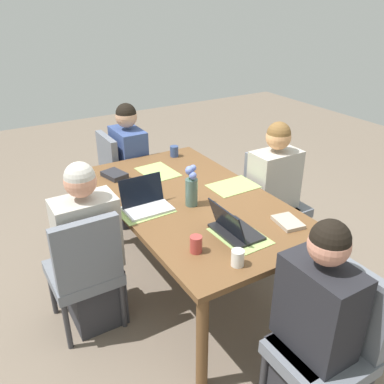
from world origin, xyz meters
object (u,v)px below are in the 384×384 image
at_px(coffee_mug_near_left, 174,151).
at_px(person_far_left_far, 90,255).
at_px(dining_table, 192,207).
at_px(book_blue_cover, 114,175).
at_px(laptop_head_left_left_mid, 233,228).
at_px(coffee_mug_near_right, 238,258).
at_px(coffee_mug_centre_left, 127,191).
at_px(book_red_cover, 288,222).
at_px(coffee_mug_centre_right, 196,244).
at_px(chair_head_right_right_near, 121,173).
at_px(person_head_left_left_mid, 313,333).
at_px(chair_far_left_far, 85,267).
at_px(flower_vase, 191,186).
at_px(person_head_right_right_near, 130,171).
at_px(laptop_far_left_far, 146,203).
at_px(chair_head_left_left_mid, 332,339).
at_px(person_near_left_near, 272,199).
at_px(chair_near_left_near, 272,196).

bearing_deg(coffee_mug_near_left, person_far_left_far, 126.39).
xyz_separation_m(dining_table, book_blue_cover, (0.65, 0.35, 0.09)).
height_order(laptop_head_left_left_mid, coffee_mug_near_right, laptop_head_left_left_mid).
distance_m(coffee_mug_centre_left, book_red_cover, 1.17).
bearing_deg(coffee_mug_near_right, coffee_mug_centre_right, 29.70).
height_order(dining_table, chair_head_right_right_near, chair_head_right_right_near).
bearing_deg(person_far_left_far, coffee_mug_centre_left, -55.59).
distance_m(dining_table, coffee_mug_centre_left, 0.49).
bearing_deg(person_far_left_far, person_head_left_left_mid, -148.75).
distance_m(chair_far_left_far, coffee_mug_centre_right, 0.80).
bearing_deg(person_head_left_left_mid, person_far_left_far, 31.25).
relative_size(chair_head_right_right_near, coffee_mug_near_right, 9.53).
height_order(chair_head_right_right_near, flower_vase, flower_vase).
bearing_deg(person_head_right_right_near, laptop_head_left_left_mid, 178.92).
bearing_deg(person_far_left_far, dining_table, -90.22).
relative_size(person_head_right_right_near, book_blue_cover, 5.97).
distance_m(chair_far_left_far, laptop_far_left_far, 0.58).
bearing_deg(chair_far_left_far, person_head_right_right_near, -34.28).
bearing_deg(chair_head_left_left_mid, laptop_far_left_far, 16.83).
bearing_deg(chair_head_right_right_near, person_head_right_right_near, -128.76).
relative_size(dining_table, coffee_mug_centre_left, 22.97).
distance_m(chair_far_left_far, person_far_left_far, 0.10).
bearing_deg(coffee_mug_near_right, person_near_left_near, -50.18).
distance_m(coffee_mug_near_left, coffee_mug_centre_right, 1.53).
bearing_deg(person_near_left_near, book_blue_cover, 61.10).
xyz_separation_m(chair_near_left_near, person_far_left_far, (-0.09, 1.65, 0.03)).
bearing_deg(chair_near_left_near, coffee_mug_centre_left, 81.65).
xyz_separation_m(person_far_left_far, laptop_head_left_left_mid, (-0.56, -0.76, 0.27)).
distance_m(person_head_right_right_near, book_red_cover, 1.86).
relative_size(person_far_left_far, book_red_cover, 5.97).
bearing_deg(chair_far_left_far, chair_near_left_near, -84.64).
distance_m(person_head_left_left_mid, coffee_mug_centre_left, 1.60).
bearing_deg(book_red_cover, person_head_right_right_near, 20.41).
relative_size(chair_head_left_left_mid, coffee_mug_near_right, 9.53).
relative_size(dining_table, chair_near_left_near, 2.11).
bearing_deg(chair_near_left_near, person_head_left_left_mid, 146.64).
relative_size(dining_table, flower_vase, 6.35).
height_order(person_head_left_left_mid, book_red_cover, person_head_left_left_mid).
bearing_deg(coffee_mug_near_right, person_head_left_left_mid, -158.04).
relative_size(chair_near_left_near, person_head_left_left_mid, 0.75).
relative_size(flower_vase, coffee_mug_centre_left, 3.62).
bearing_deg(person_far_left_far, chair_far_left_far, 141.24).
height_order(person_head_left_left_mid, coffee_mug_centre_left, person_head_left_left_mid).
distance_m(coffee_mug_near_left, book_red_cover, 1.44).
bearing_deg(coffee_mug_near_left, flower_vase, 158.57).
xyz_separation_m(chair_near_left_near, book_red_cover, (-0.72, 0.52, 0.26)).
distance_m(chair_head_left_left_mid, book_blue_cover, 2.03).
bearing_deg(chair_far_left_far, person_near_left_near, -87.02).
bearing_deg(chair_far_left_far, flower_vase, -90.97).
height_order(laptop_far_left_far, coffee_mug_centre_left, laptop_far_left_far).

